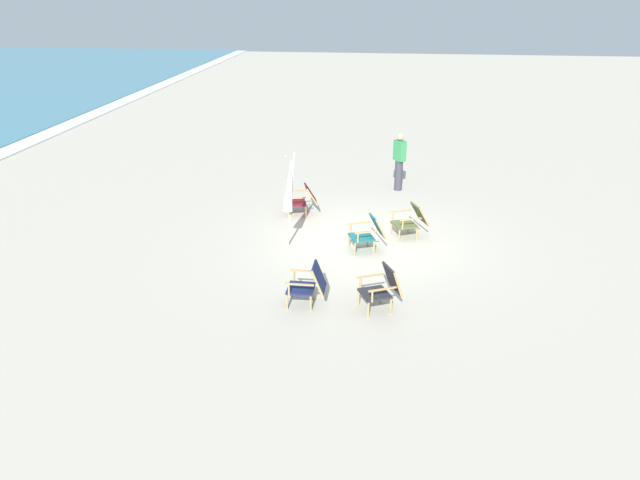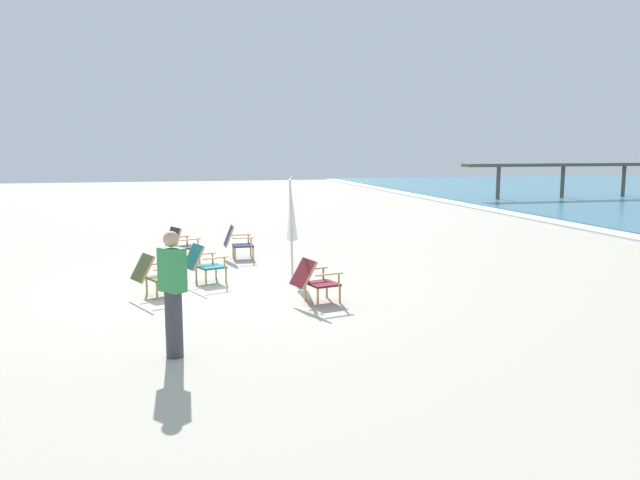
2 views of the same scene
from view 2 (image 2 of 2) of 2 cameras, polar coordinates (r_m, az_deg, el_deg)
name	(u,v)px [view 2 (image 2 of 2)]	position (r m, az deg, el deg)	size (l,w,h in m)	color
ground_plane	(211,289)	(12.12, -9.92, -4.39)	(80.00, 80.00, 0.00)	#B7AF9E
beach_chair_far_center	(180,243)	(15.10, -12.65, -0.28)	(0.80, 0.85, 0.82)	#28282D
beach_chair_back_left	(314,279)	(10.76, -0.58, -3.59)	(0.75, 0.89, 0.77)	maroon
beach_chair_front_right	(203,262)	(12.52, -10.64, -2.02)	(0.80, 0.90, 0.79)	#196066
beach_chair_back_right	(237,241)	(15.21, -7.64, -0.10)	(0.60, 0.70, 0.81)	#19234C
beach_chair_mid_center	(154,273)	(11.62, -14.97, -2.98)	(0.83, 0.93, 0.78)	#515B33
umbrella_furled_white	(291,213)	(12.49, -2.63, 2.47)	(0.52, 0.34, 2.09)	#B7B2A8
person_near_chairs	(173,293)	(8.13, -13.30, -4.75)	(0.39, 0.37, 1.63)	#383842
pier_distant	(594,167)	(36.01, 23.79, 6.16)	(0.90, 14.82, 1.89)	brown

